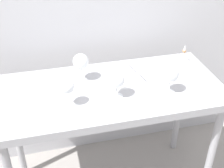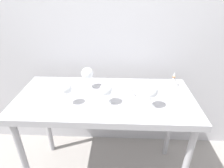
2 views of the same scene
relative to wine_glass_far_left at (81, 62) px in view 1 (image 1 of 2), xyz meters
name	(u,v)px [view 1 (image 1 of 2)]	position (x,y,z in m)	size (l,w,h in m)	color
steel_counter	(110,102)	(0.15, -0.13, -0.24)	(1.40, 0.65, 0.90)	#A0A0A5
wine_glass_far_left	(81,62)	(0.00, 0.00, 0.00)	(0.10, 0.10, 0.18)	white
wine_glass_near_center	(117,80)	(0.17, -0.23, -0.02)	(0.09, 0.09, 0.16)	white
wine_glass_near_left	(67,87)	(-0.11, -0.25, -0.01)	(0.08, 0.08, 0.17)	white
wine_glass_near_right	(171,75)	(0.49, -0.26, -0.01)	(0.09, 0.09, 0.17)	white
open_notebook	(136,73)	(0.37, 0.00, -0.13)	(0.42, 0.31, 0.01)	silver
tasting_sheet_upper	(45,92)	(-0.24, -0.08, -0.13)	(0.15, 0.22, 0.00)	white
decanter_funnel	(184,57)	(0.73, 0.07, -0.09)	(0.10, 0.10, 0.13)	silver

